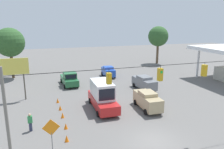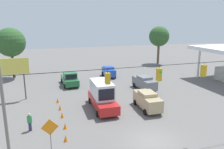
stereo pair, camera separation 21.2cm
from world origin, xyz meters
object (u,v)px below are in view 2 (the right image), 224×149
(pickup_truck_green_withflow_far, at_px, (70,79))
(traffic_cone_third, at_px, (62,115))
(sedan_tan_crossing_near, at_px, (147,100))
(box_truck_red_withflow_mid, at_px, (102,95))
(traffic_cone_fifth, at_px, (58,100))
(traffic_cone_fourth, at_px, (60,107))
(tree_horizon_left, at_px, (159,37))
(sedan_grey_oncoming_far, at_px, (144,83))
(tree_horizon_right, at_px, (11,42))
(overhead_signal_span, at_px, (159,92))
(traffic_cone_second, at_px, (65,126))
(roadside_billboard, at_px, (9,69))
(work_zone_sign, at_px, (50,130))
(sedan_blue_oncoming_deep, at_px, (109,71))
(traffic_cone_nearest, at_px, (66,138))
(pedestrian, at_px, (30,122))

(pickup_truck_green_withflow_far, relative_size, traffic_cone_third, 9.29)
(sedan_tan_crossing_near, xyz_separation_m, traffic_cone_third, (9.39, -0.54, -0.77))
(box_truck_red_withflow_mid, xyz_separation_m, traffic_cone_fifth, (4.76, -3.34, -1.23))
(traffic_cone_fourth, height_order, tree_horizon_left, tree_horizon_left)
(sedan_grey_oncoming_far, distance_m, traffic_cone_fifth, 12.62)
(tree_horizon_right, bearing_deg, tree_horizon_left, -171.91)
(overhead_signal_span, height_order, traffic_cone_second, overhead_signal_span)
(pickup_truck_green_withflow_far, bearing_deg, traffic_cone_third, 79.14)
(sedan_tan_crossing_near, height_order, traffic_cone_third, sedan_tan_crossing_near)
(box_truck_red_withflow_mid, distance_m, roadside_billboard, 12.00)
(sedan_grey_oncoming_far, bearing_deg, tree_horizon_left, -124.51)
(overhead_signal_span, distance_m, work_zone_sign, 8.55)
(work_zone_sign, bearing_deg, roadside_billboard, -72.58)
(sedan_tan_crossing_near, bearing_deg, roadside_billboard, -27.13)
(tree_horizon_left, bearing_deg, traffic_cone_third, 44.35)
(sedan_blue_oncoming_deep, bearing_deg, traffic_cone_fourth, 53.30)
(traffic_cone_nearest, distance_m, roadside_billboard, 13.59)
(sedan_blue_oncoming_deep, distance_m, tree_horizon_right, 17.56)
(sedan_blue_oncoming_deep, distance_m, sedan_grey_oncoming_far, 9.22)
(sedan_blue_oncoming_deep, distance_m, traffic_cone_third, 17.89)
(traffic_cone_third, bearing_deg, sedan_tan_crossing_near, 176.70)
(pickup_truck_green_withflow_far, height_order, tree_horizon_right, tree_horizon_right)
(sedan_blue_oncoming_deep, relative_size, traffic_cone_nearest, 6.88)
(sedan_tan_crossing_near, relative_size, tree_horizon_left, 0.54)
(tree_horizon_right, bearing_deg, sedan_blue_oncoming_deep, 164.54)
(overhead_signal_span, distance_m, tree_horizon_left, 36.16)
(traffic_cone_fifth, bearing_deg, traffic_cone_second, 91.34)
(sedan_tan_crossing_near, xyz_separation_m, roadside_billboard, (14.94, -7.65, 2.94))
(sedan_tan_crossing_near, xyz_separation_m, traffic_cone_second, (9.35, 2.00, -0.77))
(roadside_billboard, bearing_deg, traffic_cone_fourth, 137.97)
(sedan_blue_oncoming_deep, height_order, pedestrian, sedan_blue_oncoming_deep)
(traffic_cone_second, distance_m, traffic_cone_fourth, 4.69)
(traffic_cone_second, distance_m, tree_horizon_right, 23.80)
(sedan_grey_oncoming_far, relative_size, traffic_cone_nearest, 8.04)
(box_truck_red_withflow_mid, distance_m, traffic_cone_fifth, 5.94)
(sedan_blue_oncoming_deep, bearing_deg, traffic_cone_second, 61.55)
(traffic_cone_second, xyz_separation_m, pedestrian, (3.06, -0.60, 0.56))
(pickup_truck_green_withflow_far, distance_m, traffic_cone_fourth, 10.01)
(sedan_blue_oncoming_deep, height_order, sedan_grey_oncoming_far, sedan_grey_oncoming_far)
(roadside_billboard, bearing_deg, tree_horizon_left, -150.72)
(traffic_cone_third, distance_m, work_zone_sign, 6.65)
(pickup_truck_green_withflow_far, height_order, traffic_cone_second, pickup_truck_green_withflow_far)
(pickup_truck_green_withflow_far, bearing_deg, roadside_billboard, 31.27)
(overhead_signal_span, height_order, sedan_blue_oncoming_deep, overhead_signal_span)
(traffic_cone_third, height_order, pedestrian, pedestrian)
(overhead_signal_span, bearing_deg, work_zone_sign, -8.34)
(pedestrian, height_order, tree_horizon_right, tree_horizon_right)
(tree_horizon_left, bearing_deg, work_zone_sign, 49.48)
(tree_horizon_left, bearing_deg, pedestrian, 43.25)
(traffic_cone_second, xyz_separation_m, traffic_cone_fourth, (0.09, -4.69, 0.00))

